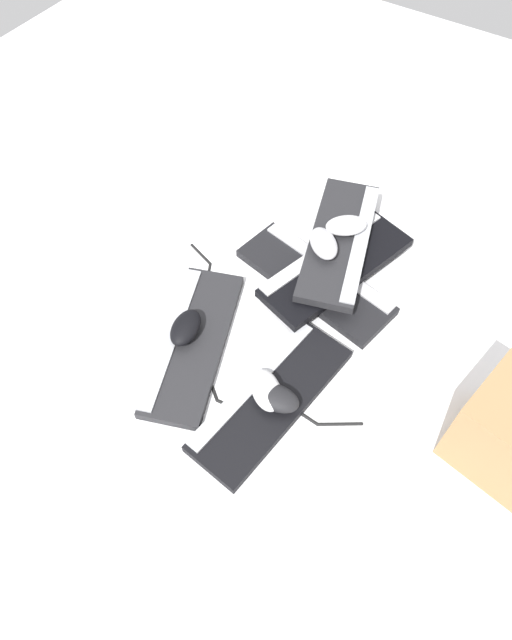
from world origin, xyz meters
TOP-DOWN VIEW (x-y plane):
  - ground_plane at (0.00, 0.00)m, footprint 3.20×3.20m
  - keyboard_0 at (0.14, -0.03)m, footprint 0.23×0.46m
  - keyboard_1 at (-0.19, 0.13)m, footprint 0.46×0.29m
  - keyboard_2 at (-0.22, -0.11)m, footprint 0.45×0.20m
  - keyboard_3 at (0.19, -0.06)m, footprint 0.46×0.27m
  - keyboard_4 at (0.25, -0.04)m, footprint 0.46×0.28m
  - mouse_0 at (0.19, -0.02)m, footprint 0.12×0.13m
  - mouse_1 at (-0.19, 0.16)m, footprint 0.12×0.09m
  - mouse_2 at (-0.22, -0.10)m, footprint 0.12×0.13m
  - mouse_3 at (-0.23, -0.13)m, footprint 0.08×0.12m
  - mouse_4 at (0.27, -0.04)m, footprint 0.12×0.13m
  - cable_0 at (-0.16, 0.03)m, footprint 0.37×0.66m

SIDE VIEW (x-z plane):
  - ground_plane at x=0.00m, z-range 0.00..0.00m
  - cable_0 at x=-0.16m, z-range 0.00..0.01m
  - keyboard_0 at x=0.14m, z-range 0.00..0.03m
  - keyboard_1 at x=-0.19m, z-range 0.00..0.03m
  - keyboard_2 at x=-0.22m, z-range 0.00..0.03m
  - keyboard_3 at x=0.19m, z-range 0.03..0.06m
  - mouse_1 at x=-0.19m, z-range 0.03..0.07m
  - mouse_2 at x=-0.22m, z-range 0.03..0.07m
  - mouse_3 at x=-0.23m, z-range 0.03..0.07m
  - keyboard_4 at x=0.25m, z-range 0.06..0.09m
  - mouse_0 at x=0.19m, z-range 0.09..0.13m
  - mouse_4 at x=0.27m, z-range 0.09..0.13m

